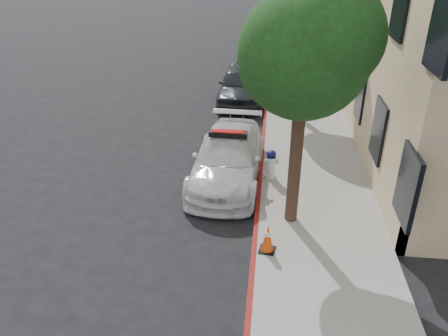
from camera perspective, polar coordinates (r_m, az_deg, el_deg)
ground at (r=13.06m, az=-4.36°, el=-1.44°), size 120.00×120.00×0.00m
sidewalk at (r=22.15m, az=9.84°, el=10.78°), size 3.20×50.00×0.15m
curb_strip at (r=22.11m, az=5.79°, el=11.01°), size 0.12×50.00×0.15m
tree_near at (r=9.44m, az=10.66°, el=14.62°), size 2.92×2.82×5.62m
tree_mid at (r=17.34m, az=9.18°, el=20.09°), size 2.77×2.64×5.43m
police_car at (r=12.75m, az=0.54°, el=1.39°), size 2.08×4.81×1.53m
parked_car_mid at (r=19.35m, az=2.19°, el=10.87°), size 1.85×4.53×1.54m
parked_car_far at (r=24.88m, az=3.98°, el=14.35°), size 1.67×4.10×1.32m
fire_hydrant at (r=12.69m, az=6.13°, el=0.48°), size 0.37×0.33×0.86m
traffic_cone at (r=9.80m, az=5.73°, el=-9.12°), size 0.41×0.41×0.67m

